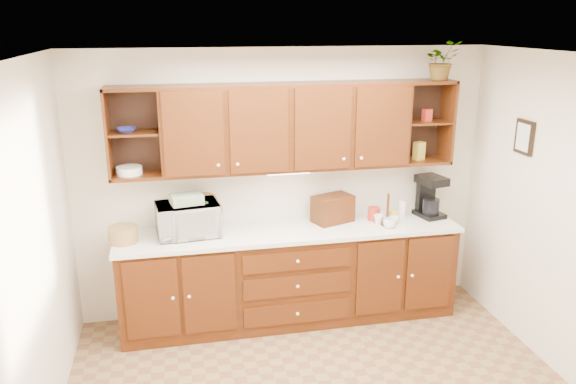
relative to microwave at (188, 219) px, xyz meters
name	(u,v)px	position (x,y,z in m)	size (l,w,h in m)	color
ceiling	(339,59)	(0.95, -1.48, 1.51)	(4.00, 4.00, 0.00)	white
back_wall	(284,184)	(0.95, 0.27, 0.21)	(4.00, 4.00, 0.00)	beige
left_wall	(22,280)	(-1.05, -1.48, 0.21)	(3.50, 3.50, 0.00)	beige
base_cabinets	(290,276)	(0.95, -0.03, -0.64)	(3.20, 0.60, 0.90)	#331805
countertop	(291,231)	(0.95, -0.04, -0.17)	(3.24, 0.64, 0.04)	white
upper_cabinets	(288,127)	(0.96, 0.10, 0.80)	(3.20, 0.33, 0.80)	#331805
undercabinet_light	(288,173)	(0.95, 0.05, 0.38)	(0.40, 0.05, 0.03)	white
framed_picture	(524,137)	(2.93, -0.58, 0.76)	(0.03, 0.24, 0.30)	black
wicker_basket	(123,234)	(-0.57, -0.05, -0.08)	(0.26, 0.26, 0.14)	#A27F43
microwave	(188,219)	(0.00, 0.00, 0.00)	(0.55, 0.37, 0.31)	silver
towel_stack	(187,199)	(0.00, 0.00, 0.19)	(0.28, 0.20, 0.08)	#DBE36A
wine_bottle	(205,219)	(0.16, -0.02, 0.00)	(0.07, 0.07, 0.31)	black
woven_tray	(207,225)	(0.19, 0.21, -0.14)	(0.34, 0.34, 0.02)	#A27F43
bread_box	(333,209)	(1.40, 0.08, -0.02)	(0.38, 0.23, 0.26)	#331805
mug_tree	(387,220)	(1.89, -0.11, -0.10)	(0.30, 0.29, 0.31)	#331805
canister_red	(374,214)	(1.81, 0.05, -0.09)	(0.12, 0.12, 0.13)	#AF2819
canister_white	(402,209)	(2.12, 0.07, -0.07)	(0.07, 0.07, 0.17)	white
canister_yellow	(394,217)	(1.97, -0.08, -0.09)	(0.09, 0.09, 0.12)	gold
coffee_maker	(429,197)	(2.39, 0.06, 0.05)	(0.28, 0.33, 0.42)	black
bowl_stack	(126,130)	(-0.48, 0.08, 0.83)	(0.16, 0.16, 0.04)	navy
plate_stack	(129,171)	(-0.48, 0.10, 0.46)	(0.23, 0.23, 0.07)	white
pantry_box_yellow	(419,151)	(2.26, 0.09, 0.51)	(0.10, 0.08, 0.18)	gold
pantry_box_red	(427,115)	(2.31, 0.08, 0.87)	(0.08, 0.07, 0.12)	#AF2819
potted_plant	(442,60)	(2.41, 0.07, 1.38)	(0.32, 0.28, 0.36)	#999999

